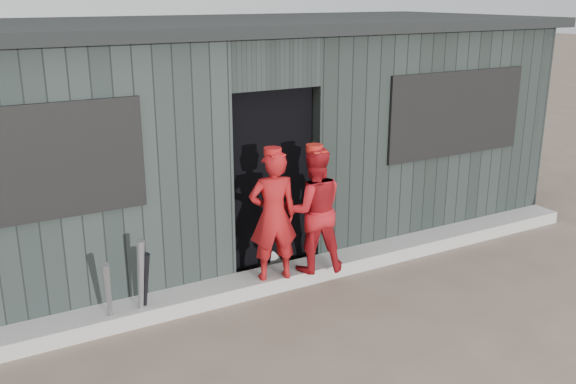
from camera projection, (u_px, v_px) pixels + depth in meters
ground at (397, 366)px, 5.23m from camera, size 80.00×80.00×0.00m
curb at (287, 276)px, 6.72m from camera, size 8.00×0.36×0.15m
bat_left at (109, 297)px, 5.61m from camera, size 0.13×0.29×0.73m
bat_mid at (141, 283)px, 5.76m from camera, size 0.10×0.18×0.84m
bat_right at (145, 287)px, 5.84m from camera, size 0.10×0.20×0.70m
player_red_left at (273, 216)px, 6.30m from camera, size 0.54×0.42×1.33m
player_red_right at (314, 210)px, 6.50m from camera, size 0.76×0.66×1.31m
player_grey_back at (272, 211)px, 7.03m from camera, size 0.72×0.63×1.23m
dugout at (218, 133)px, 7.75m from camera, size 8.30×3.30×2.62m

